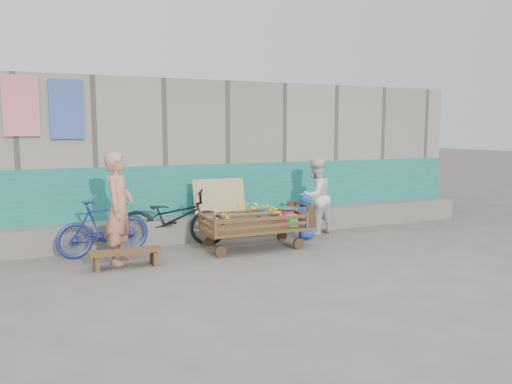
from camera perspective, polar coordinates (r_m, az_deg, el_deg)
name	(u,v)px	position (r m, az deg, el deg)	size (l,w,h in m)	color
ground	(252,271)	(7.41, -0.50, -9.00)	(80.00, 80.00, 0.00)	#58544F
building_wall	(178,157)	(10.97, -8.95, 3.94)	(12.00, 3.50, 3.00)	gray
banana_cart	(252,218)	(8.59, -0.50, -3.02)	(1.88, 0.86, 0.80)	#52351B
bench	(126,255)	(7.79, -14.68, -6.93)	(1.06, 0.32, 0.26)	#52351B
vendor_man	(119,208)	(7.97, -15.37, -1.78)	(0.63, 0.41, 1.72)	tan
woman	(316,196)	(9.85, 6.82, -0.50)	(0.74, 0.58, 1.52)	white
child	(306,217)	(9.44, 5.69, -2.84)	(0.42, 0.27, 0.86)	#2440A7
bicycle_dark	(173,218)	(8.99, -9.51, -2.98)	(0.66, 1.89, 0.99)	black
bicycle_blue	(104,227)	(8.59, -17.01, -3.89)	(0.43, 1.54, 0.93)	navy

